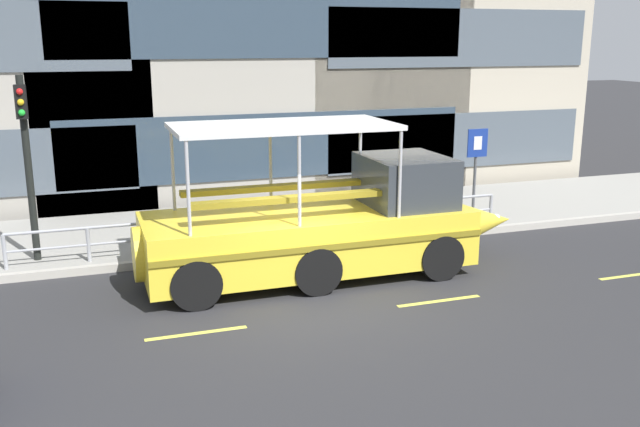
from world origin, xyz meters
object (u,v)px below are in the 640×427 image
(traffic_light_pole, at_px, (27,151))
(pedestrian_near_bow, at_px, (386,187))
(duck_tour_boat, at_px, (330,226))
(parking_sign, at_px, (476,158))

(traffic_light_pole, distance_m, pedestrian_near_bow, 8.96)
(traffic_light_pole, xyz_separation_m, duck_tour_boat, (6.12, -2.54, -1.59))
(parking_sign, bearing_deg, traffic_light_pole, -179.99)
(traffic_light_pole, relative_size, pedestrian_near_bow, 2.51)
(parking_sign, relative_size, duck_tour_boat, 0.29)
(parking_sign, distance_m, duck_tour_boat, 5.78)
(traffic_light_pole, distance_m, parking_sign, 11.27)
(duck_tour_boat, bearing_deg, traffic_light_pole, 157.45)
(traffic_light_pole, bearing_deg, duck_tour_boat, -22.55)
(traffic_light_pole, height_order, pedestrian_near_bow, traffic_light_pole)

